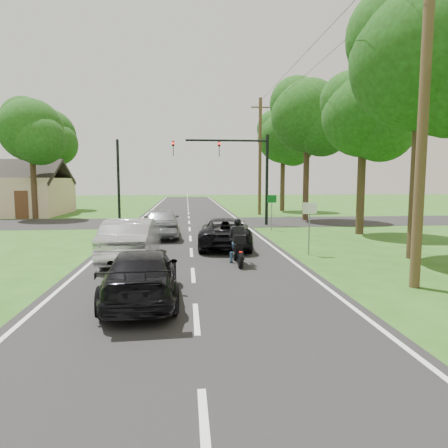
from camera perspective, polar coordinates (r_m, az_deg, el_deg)
The scene contains 21 objects.
ground at distance 12.80m, azimuth -4.44°, elevation -7.32°, with size 140.00×140.00×0.00m, color #274F16.
road at distance 22.65m, azimuth -4.88°, elevation -1.36°, with size 8.00×100.00×0.01m, color black.
cross_road at distance 28.60m, azimuth -5.00°, elevation 0.23°, with size 60.00×7.00×0.01m, color black.
motorcycle_rider at distance 14.21m, azimuth 2.00°, elevation -3.23°, with size 0.55×1.95×1.68m.
dark_suv at distance 17.95m, azimuth 0.19°, elevation -1.17°, with size 2.22×4.81×1.34m, color black.
silver_sedan at distance 15.30m, azimuth -13.03°, elevation -2.14°, with size 1.69×4.84×1.59m, color silver.
silver_suv at distance 21.32m, azimuth -8.94°, elevation 0.27°, with size 1.87×4.65×1.59m, color #999DA1.
dark_car_behind at distance 10.21m, azimuth -11.68°, elevation -7.17°, with size 1.80×4.42×1.28m, color black.
traffic_signal at distance 26.70m, azimuth 2.21°, elevation 8.70°, with size 6.38×0.44×6.00m.
signal_pole_far at distance 30.85m, azimuth -14.84°, elevation 6.05°, with size 0.20×0.20×6.00m, color black.
utility_pole_near at distance 12.42m, azimuth 26.66°, elevation 15.26°, with size 1.60×0.28×10.00m.
utility_pole_far at distance 35.09m, azimuth 5.16°, elevation 9.64°, with size 1.60×0.28×10.00m.
sign_white at distance 16.24m, azimuth 12.14°, elevation 1.16°, with size 0.55×0.07×2.12m.
sign_green at distance 24.01m, azimuth 6.84°, elevation 2.87°, with size 0.55×0.07×2.12m.
tree_row_b at distance 17.31m, azimuth 27.75°, elevation 19.37°, with size 5.60×5.43×10.06m.
tree_row_c at distance 23.68m, azimuth 20.07°, elevation 13.74°, with size 4.80×4.65×8.76m.
tree_row_d at distance 30.96m, azimuth 12.51°, elevation 14.34°, with size 5.76×5.58×10.45m.
tree_row_e at distance 39.61m, azimuth 8.93°, elevation 11.74°, with size 5.28×5.12×9.61m.
tree_left_near at distance 34.41m, azimuth -25.53°, elevation 11.56°, with size 5.12×4.96×9.22m.
tree_left_far at distance 44.50m, azimuth -23.52°, elevation 11.08°, with size 5.76×5.58×10.14m.
house at distance 39.75m, azimuth -28.92°, elevation 3.71°, with size 10.20×8.00×4.84m.
Camera 1 is at (-0.19, -12.45, 3.01)m, focal length 32.00 mm.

